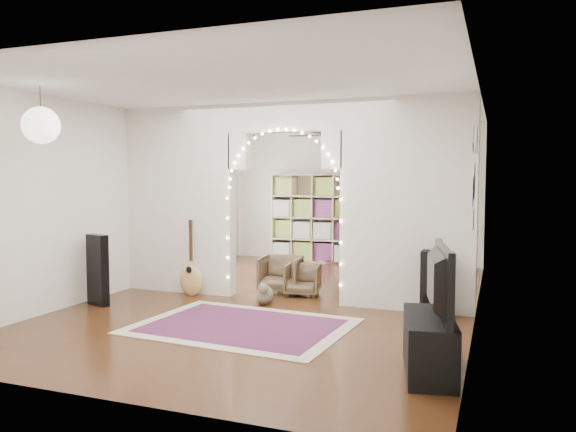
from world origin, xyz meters
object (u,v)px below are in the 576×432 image
(dining_chair_right, at_px, (281,274))
(dining_chair_left, at_px, (303,280))
(media_console, at_px, (429,345))
(acoustic_guitar, at_px, (191,268))
(dining_table, at_px, (380,230))
(floor_speaker, at_px, (434,284))
(bookcase, at_px, (315,218))

(dining_chair_right, bearing_deg, dining_chair_left, -19.29)
(media_console, height_order, dining_chair_left, media_console)
(acoustic_guitar, bearing_deg, media_console, -13.73)
(acoustic_guitar, distance_m, media_console, 4.09)
(dining_table, height_order, dining_chair_left, dining_table)
(acoustic_guitar, xyz_separation_m, media_console, (3.54, -2.04, -0.15))
(dining_table, relative_size, dining_chair_right, 2.23)
(acoustic_guitar, bearing_deg, floor_speaker, 16.14)
(dining_chair_right, bearing_deg, dining_table, 67.67)
(dining_chair_left, bearing_deg, media_console, -61.47)
(acoustic_guitar, bearing_deg, bookcase, 96.62)
(acoustic_guitar, relative_size, dining_table, 0.70)
(acoustic_guitar, height_order, dining_chair_left, acoustic_guitar)
(dining_table, bearing_deg, dining_chair_left, -88.51)
(floor_speaker, relative_size, media_console, 0.80)
(floor_speaker, height_order, dining_chair_left, floor_speaker)
(dining_chair_right, bearing_deg, media_console, -54.89)
(media_console, height_order, dining_chair_right, dining_chair_right)
(acoustic_guitar, xyz_separation_m, floor_speaker, (3.37, -0.00, -0.00))
(bookcase, bearing_deg, acoustic_guitar, -120.43)
(media_console, relative_size, dining_chair_right, 1.68)
(dining_table, bearing_deg, acoustic_guitar, -107.31)
(media_console, distance_m, dining_table, 6.01)
(acoustic_guitar, height_order, dining_chair_right, acoustic_guitar)
(acoustic_guitar, distance_m, bookcase, 3.83)
(floor_speaker, bearing_deg, dining_chair_right, 163.36)
(media_console, xyz_separation_m, dining_table, (-1.58, 5.79, 0.43))
(media_console, xyz_separation_m, dining_chair_right, (-2.44, 2.72, 0.02))
(acoustic_guitar, distance_m, dining_chair_right, 1.30)
(dining_chair_left, height_order, dining_chair_right, dining_chair_right)
(media_console, bearing_deg, acoustic_guitar, 138.96)
(acoustic_guitar, bearing_deg, dining_chair_right, 47.98)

